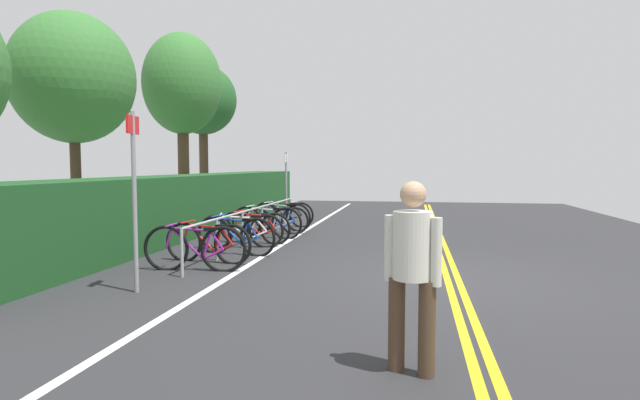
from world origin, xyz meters
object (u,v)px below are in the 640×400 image
bicycle_2 (235,236)px  bicycle_8 (284,214)px  tree_mid (73,79)px  bicycle_3 (241,231)px  bike_rack (253,217)px  tree_far_right (182,85)px  bicycle_1 (208,243)px  sign_post_near (134,185)px  bicycle_4 (255,228)px  bicycle_6 (276,221)px  sign_post_far (286,180)px  tree_extra (203,101)px  bicycle_0 (195,248)px  bicycle_5 (266,222)px  bicycle_7 (282,216)px

bicycle_2 → bicycle_8: 4.53m
tree_mid → bicycle_3: bearing=-90.1°
bike_rack → tree_far_right: tree_far_right is taller
bicycle_1 → sign_post_near: bearing=177.1°
bike_rack → bicycle_4: 0.24m
bicycle_6 → sign_post_far: size_ratio=0.76×
bicycle_6 → tree_extra: bearing=37.2°
bicycle_8 → tree_mid: tree_mid is taller
bicycle_0 → sign_post_far: bearing=1.7°
bicycle_4 → bicycle_5: (0.82, -0.02, 0.03)m
bicycle_8 → bicycle_5: bearing=-175.8°
bike_rack → bicycle_1: bike_rack is taller
bicycle_8 → tree_extra: size_ratio=0.33×
bicycle_1 → sign_post_near: 2.44m
bicycle_0 → bicycle_6: (4.45, -0.14, -0.03)m
bike_rack → bicycle_3: 0.71m
bike_rack → bicycle_3: size_ratio=4.11×
bicycle_4 → sign_post_far: size_ratio=0.80×
sign_post_far → bicycle_8: bearing=-171.0°
bicycle_3 → sign_post_far: sign_post_far is taller
bicycle_1 → bicycle_7: bicycle_7 is taller
bicycle_5 → sign_post_far: bearing=5.4°
bicycle_7 → tree_mid: tree_mid is taller
bike_rack → bicycle_1: 2.31m
bicycle_0 → bicycle_4: 2.98m
sign_post_far → tree_far_right: (-0.72, 2.88, 2.73)m
bicycle_3 → sign_post_near: (-3.79, 0.17, 1.10)m
bicycle_5 → tree_extra: size_ratio=0.33×
bicycle_7 → bicycle_8: (0.81, 0.15, -0.02)m
bicycle_1 → tree_extra: tree_extra is taller
bicycle_7 → bicycle_4: bearing=179.8°
bicycle_3 → tree_extra: tree_extra is taller
sign_post_near → sign_post_far: 8.30m
bike_rack → tree_extra: size_ratio=1.30×
bicycle_7 → sign_post_far: (1.57, 0.27, 0.91)m
tree_mid → tree_far_right: size_ratio=0.91×
bicycle_5 → bicycle_0: bearing=178.6°
bicycle_0 → tree_far_right: size_ratio=0.31×
bicycle_6 → sign_post_far: bearing=8.1°
bicycle_5 → sign_post_near: size_ratio=0.73×
bicycle_0 → sign_post_far: size_ratio=0.82×
bicycle_3 → sign_post_near: 3.95m
bicycle_7 → sign_post_near: sign_post_near is taller
bicycle_1 → bicycle_6: (3.74, -0.22, -0.01)m
bicycle_0 → tree_extra: (10.16, 4.20, 3.70)m
bicycle_3 → bicycle_6: (2.12, -0.16, -0.01)m
tree_far_right → sign_post_far: bearing=-75.9°
bicycle_8 → sign_post_near: bearing=179.2°
sign_post_near → sign_post_far: size_ratio=1.16×
bicycle_5 → tree_extra: 8.52m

